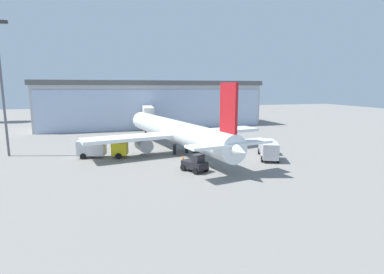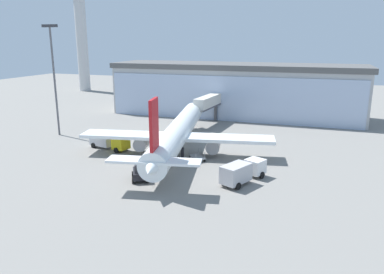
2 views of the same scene
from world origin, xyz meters
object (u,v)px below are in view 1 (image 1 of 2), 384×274
catering_truck (101,148)px  safety_cone_wingtip (86,153)px  safety_cone_nose (183,158)px  apron_light_mast (1,78)px  fuel_truck (268,149)px  pushback_tug (195,164)px  baggage_cart (202,150)px  airplane (175,131)px  jet_bridge (148,112)px

catering_truck → safety_cone_wingtip: size_ratio=13.83×
catering_truck → safety_cone_nose: catering_truck is taller
apron_light_mast → fuel_truck: 41.19m
apron_light_mast → safety_cone_nose: (25.50, -9.41, -11.57)m
pushback_tug → catering_truck: bearing=17.6°
apron_light_mast → fuel_truck: (37.99, -12.07, -10.38)m
catering_truck → pushback_tug: size_ratio=2.06×
catering_truck → safety_cone_wingtip: 3.94m
catering_truck → baggage_cart: bearing=10.4°
airplane → catering_truck: 12.06m
baggage_cart → pushback_tug: size_ratio=0.85×
fuel_truck → safety_cone_wingtip: bearing=92.2°
catering_truck → pushback_tug: catering_truck is taller
apron_light_mast → fuel_truck: apron_light_mast is taller
airplane → safety_cone_nose: size_ratio=69.68×
fuel_truck → safety_cone_nose: 12.83m
fuel_truck → baggage_cart: bearing=75.3°
safety_cone_nose → safety_cone_wingtip: (-14.01, 7.47, 0.00)m
apron_light_mast → pushback_tug: (25.54, -15.87, -10.88)m
baggage_cart → safety_cone_nose: (-4.19, -3.79, -0.23)m
jet_bridge → pushback_tug: jet_bridge is taller
apron_light_mast → safety_cone_wingtip: size_ratio=36.64×
catering_truck → airplane: bearing=20.2°
jet_bridge → safety_cone_nose: size_ratio=21.05×
apron_light_mast → pushback_tug: bearing=-31.9°
safety_cone_nose → safety_cone_wingtip: size_ratio=1.00×
baggage_cart → safety_cone_wingtip: baggage_cart is taller
baggage_cart → safety_cone_wingtip: size_ratio=5.69×
safety_cone_wingtip → fuel_truck: bearing=-20.9°
airplane → pushback_tug: size_ratio=10.35×
apron_light_mast → catering_truck: size_ratio=2.65×
jet_bridge → catering_truck: bearing=160.3°
safety_cone_nose → safety_cone_wingtip: bearing=151.9°
jet_bridge → apron_light_mast: bearing=131.3°
jet_bridge → airplane: 21.98m
catering_truck → baggage_cart: catering_truck is taller
baggage_cart → fuel_truck: bearing=-171.4°
catering_truck → apron_light_mast: bearing=173.8°
catering_truck → jet_bridge: bearing=79.9°
jet_bridge → airplane: (1.79, -21.86, -1.39)m
airplane → fuel_truck: (12.32, -8.66, -1.87)m
jet_bridge → safety_cone_nose: jet_bridge is taller
pushback_tug → fuel_truck: bearing=-102.2°
jet_bridge → safety_cone_wingtip: (-12.38, -20.39, -4.45)m
catering_truck → fuel_truck: 25.20m
jet_bridge → safety_cone_wingtip: bearing=152.3°
jet_bridge → airplane: size_ratio=0.30×
pushback_tug → apron_light_mast: bearing=29.0°
baggage_cart → pushback_tug: 11.07m
fuel_truck → safety_cone_nose: bearing=101.1°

